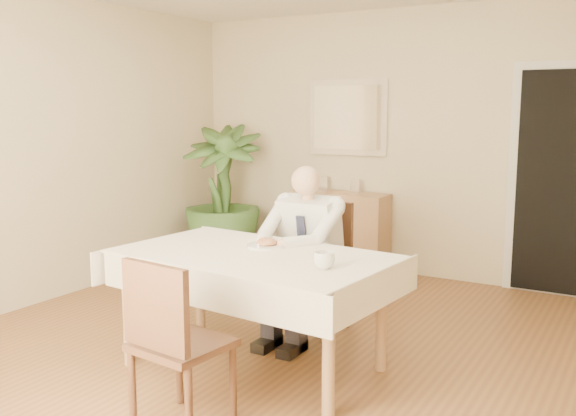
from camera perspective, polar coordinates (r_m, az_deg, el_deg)
The scene contains 17 objects.
room at distance 4.19m, azimuth -2.42°, elevation 4.08°, with size 5.00×5.02×2.60m.
doorway at distance 6.06m, azimuth 23.39°, elevation 2.01°, with size 0.96×0.07×2.10m.
mirror at distance 6.61m, azimuth 5.30°, elevation 8.01°, with size 0.86×0.04×0.76m.
dining_table at distance 4.04m, azimuth -3.13°, elevation -5.19°, with size 1.80×1.17×0.75m.
chair_far at distance 4.82m, azimuth 2.71°, elevation -4.42°, with size 0.48×0.48×0.96m.
chair_near at distance 3.35m, azimuth -10.30°, elevation -11.14°, with size 0.48×0.48×0.91m.
seated_man at distance 4.53m, azimuth 1.00°, elevation -3.33°, with size 0.48×0.72×1.24m.
plate at distance 4.19m, azimuth -1.91°, elevation -3.37°, with size 0.26×0.26×0.02m, color white.
food at distance 4.19m, azimuth -1.91°, elevation -3.08°, with size 0.14×0.14×0.06m, color brown.
knife at distance 4.12m, azimuth -1.89°, elevation -3.36°, with size 0.01×0.01×0.13m, color silver.
fork at distance 4.16m, azimuth -2.82°, elevation -3.23°, with size 0.01×0.01×0.13m, color silver.
coffee_mug at distance 3.64m, azimuth 3.22°, elevation -4.65°, with size 0.12×0.12×0.10m, color white.
sideboard at distance 6.59m, azimuth 4.61°, elevation -2.05°, with size 1.00×0.34×0.80m, color #A4784F.
photo_frame_left at distance 6.73m, azimuth 1.35°, elevation 2.24°, with size 0.10×0.02×0.14m, color silver.
photo_frame_center at distance 6.68m, azimuth 3.15°, elevation 2.18°, with size 0.10×0.02×0.14m, color silver.
photo_frame_right at distance 6.50m, azimuth 5.97°, elevation 1.95°, with size 0.10×0.02×0.14m, color silver.
potted_palm at distance 6.80m, azimuth -5.87°, elevation 1.16°, with size 0.83×0.83×1.47m, color #2E4F20.
Camera 1 is at (2.26, -3.52, 1.66)m, focal length 40.00 mm.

